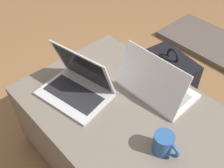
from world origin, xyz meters
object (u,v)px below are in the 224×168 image
Objects in this scene: laptop_near at (77,85)px; backpack at (168,85)px; coffee_mug at (164,144)px; laptop_far at (155,86)px.

backpack is at bearing 66.08° from laptop_near.
laptop_near reaches higher than backpack.
coffee_mug is (0.36, -0.54, 0.29)m from backpack.
coffee_mug is at bearing -4.55° from laptop_near.
laptop_far is (0.26, 0.28, -0.00)m from laptop_near.
laptop_near is 1.01× the size of laptop_far.
coffee_mug is at bearing 135.32° from laptop_far.
laptop_near is at bearing 45.79° from laptop_far.
backpack is (-0.12, 0.32, -0.29)m from laptop_far.
laptop_near is 0.38m from laptop_far.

